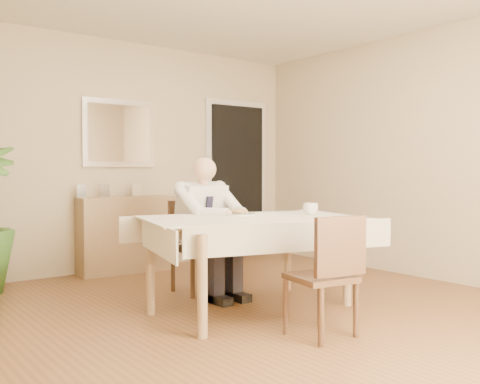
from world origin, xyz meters
TOP-DOWN VIEW (x-y plane):
  - room at (0.00, 0.00)m, footprint 5.00×5.02m
  - doorway at (1.55, 2.46)m, footprint 0.96×0.07m
  - mirror at (-0.10, 2.47)m, footprint 0.86×0.04m
  - dining_table at (-0.01, 0.18)m, footprint 1.97×1.45m
  - chair_far at (-0.01, 1.06)m, footprint 0.44×0.44m
  - chair_near at (-0.05, -0.70)m, footprint 0.46×0.46m
  - seated_man at (-0.01, 0.77)m, footprint 0.48×0.72m
  - plate at (0.02, 0.38)m, footprint 0.26×0.26m
  - food at (0.02, 0.38)m, footprint 0.14×0.14m
  - knife at (0.06, 0.32)m, footprint 0.01×0.13m
  - fork at (-0.02, 0.32)m, footprint 0.01×0.13m
  - coffee_mug at (0.54, 0.07)m, footprint 0.16×0.16m
  - sideboard at (-0.10, 2.32)m, footprint 1.07×0.42m
  - photo_frame_left at (-0.59, 2.35)m, footprint 0.10×0.02m
  - photo_frame_center at (-0.34, 2.34)m, footprint 0.10×0.02m
  - photo_frame_right at (0.05, 2.38)m, footprint 0.10×0.02m

SIDE VIEW (x-z plane):
  - sideboard at x=-0.10m, z-range 0.00..0.84m
  - chair_near at x=-0.05m, z-range 0.05..0.88m
  - chair_far at x=-0.01m, z-range 0.05..0.90m
  - dining_table at x=-0.01m, z-range 0.29..1.04m
  - seated_man at x=-0.01m, z-range 0.07..1.31m
  - plate at x=0.02m, z-range 0.75..0.77m
  - knife at x=0.06m, z-range 0.77..0.78m
  - fork at x=-0.02m, z-range 0.77..0.78m
  - food at x=0.02m, z-range 0.76..0.81m
  - coffee_mug at x=0.54m, z-range 0.75..0.85m
  - photo_frame_left at x=-0.59m, z-range 0.84..0.98m
  - photo_frame_center at x=-0.34m, z-range 0.84..0.98m
  - photo_frame_right at x=0.05m, z-range 0.84..0.98m
  - doorway at x=1.55m, z-range -0.05..2.05m
  - room at x=0.00m, z-range 0.00..2.60m
  - mirror at x=-0.10m, z-range 1.17..1.93m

